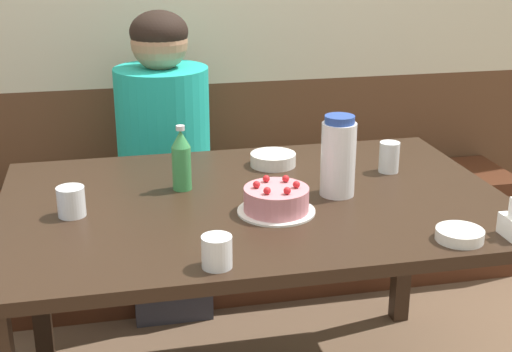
{
  "coord_description": "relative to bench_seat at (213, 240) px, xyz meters",
  "views": [
    {
      "loc": [
        -0.4,
        -1.87,
        1.48
      ],
      "look_at": [
        0.01,
        0.05,
        0.78
      ],
      "focal_mm": 50.0,
      "sensor_mm": 36.0,
      "label": 1
    }
  ],
  "objects": [
    {
      "name": "bench_seat",
      "position": [
        0.0,
        0.0,
        0.0
      ],
      "size": [
        2.63,
        0.38,
        0.44
      ],
      "color": "#472314",
      "rests_on": "ground_plane"
    },
    {
      "name": "dining_table",
      "position": [
        0.0,
        -0.83,
        0.43
      ],
      "size": [
        1.44,
        0.95,
        0.73
      ],
      "color": "black",
      "rests_on": "ground_plane"
    },
    {
      "name": "birthday_cake",
      "position": [
        0.04,
        -0.94,
        0.54
      ],
      "size": [
        0.22,
        0.22,
        0.09
      ],
      "color": "white",
      "rests_on": "dining_table"
    },
    {
      "name": "water_pitcher",
      "position": [
        0.24,
        -0.85,
        0.62
      ],
      "size": [
        0.1,
        0.1,
        0.24
      ],
      "color": "white",
      "rests_on": "dining_table"
    },
    {
      "name": "soju_bottle",
      "position": [
        -0.19,
        -0.71,
        0.6
      ],
      "size": [
        0.06,
        0.06,
        0.2
      ],
      "color": "#388E4C",
      "rests_on": "dining_table"
    },
    {
      "name": "bowl_soup_white",
      "position": [
        0.12,
        -0.55,
        0.53
      ],
      "size": [
        0.15,
        0.15,
        0.04
      ],
      "color": "white",
      "rests_on": "dining_table"
    },
    {
      "name": "bowl_rice_small",
      "position": [
        0.44,
        -1.22,
        0.52
      ],
      "size": [
        0.12,
        0.12,
        0.03
      ],
      "color": "white",
      "rests_on": "dining_table"
    },
    {
      "name": "glass_water_tall",
      "position": [
        -0.18,
        -1.23,
        0.54
      ],
      "size": [
        0.07,
        0.07,
        0.08
      ],
      "color": "silver",
      "rests_on": "dining_table"
    },
    {
      "name": "glass_tumbler_short",
      "position": [
        0.47,
        -0.69,
        0.55
      ],
      "size": [
        0.06,
        0.06,
        0.1
      ],
      "color": "silver",
      "rests_on": "dining_table"
    },
    {
      "name": "glass_shot_small",
      "position": [
        -0.51,
        -0.85,
        0.55
      ],
      "size": [
        0.08,
        0.08,
        0.08
      ],
      "color": "silver",
      "rests_on": "dining_table"
    },
    {
      "name": "person_teal_shirt",
      "position": [
        -0.19,
        -0.1,
        0.36
      ],
      "size": [
        0.35,
        0.35,
        1.18
      ],
      "rotation": [
        0.0,
        0.0,
        -1.57
      ],
      "color": "#33333D",
      "rests_on": "ground_plane"
    }
  ]
}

